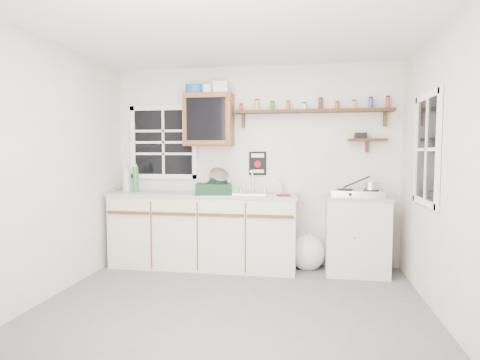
% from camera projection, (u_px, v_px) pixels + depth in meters
% --- Properties ---
extents(room, '(3.64, 3.24, 2.54)m').
position_uv_depth(room, '(230.00, 172.00, 3.54)').
color(room, '#58595B').
rests_on(room, ground).
extents(main_cabinet, '(2.31, 0.63, 0.92)m').
position_uv_depth(main_cabinet, '(204.00, 230.00, 4.97)').
color(main_cabinet, beige).
rests_on(main_cabinet, floor).
extents(right_cabinet, '(0.73, 0.57, 0.91)m').
position_uv_depth(right_cabinet, '(356.00, 235.00, 4.70)').
color(right_cabinet, silver).
rests_on(right_cabinet, floor).
extents(sink, '(0.52, 0.44, 0.29)m').
position_uv_depth(sink, '(247.00, 193.00, 4.86)').
color(sink, silver).
rests_on(sink, main_cabinet).
extents(upper_cabinet, '(0.60, 0.32, 0.65)m').
position_uv_depth(upper_cabinet, '(209.00, 120.00, 5.01)').
color(upper_cabinet, brown).
rests_on(upper_cabinet, wall_back).
extents(upper_cabinet_clutter, '(0.55, 0.24, 0.14)m').
position_uv_depth(upper_cabinet_clutter, '(205.00, 89.00, 4.99)').
color(upper_cabinet_clutter, '#1949A6').
rests_on(upper_cabinet_clutter, upper_cabinet).
extents(spice_shelf, '(1.91, 0.18, 0.35)m').
position_uv_depth(spice_shelf, '(313.00, 110.00, 4.86)').
color(spice_shelf, '#311F0D').
rests_on(spice_shelf, wall_back).
extents(secondary_shelf, '(0.45, 0.16, 0.24)m').
position_uv_depth(secondary_shelf, '(365.00, 139.00, 4.80)').
color(secondary_shelf, '#311F0D').
rests_on(secondary_shelf, wall_back).
extents(warning_sign, '(0.22, 0.02, 0.30)m').
position_uv_depth(warning_sign, '(258.00, 163.00, 5.09)').
color(warning_sign, black).
rests_on(warning_sign, wall_back).
extents(window_back, '(0.93, 0.03, 0.98)m').
position_uv_depth(window_back, '(164.00, 142.00, 5.28)').
color(window_back, black).
rests_on(window_back, wall_back).
extents(window_right, '(0.03, 0.78, 1.08)m').
position_uv_depth(window_right, '(427.00, 149.00, 3.78)').
color(window_right, black).
rests_on(window_right, wall_back).
extents(water_bottles, '(0.18, 0.13, 0.34)m').
position_uv_depth(water_bottles, '(131.00, 180.00, 5.09)').
color(water_bottles, '#A7BCC4').
rests_on(water_bottles, main_cabinet).
extents(dish_rack, '(0.49, 0.41, 0.32)m').
position_uv_depth(dish_rack, '(215.00, 186.00, 4.79)').
color(dish_rack, black).
rests_on(dish_rack, main_cabinet).
extents(soap_bottle, '(0.10, 0.10, 0.17)m').
position_uv_depth(soap_bottle, '(280.00, 186.00, 5.00)').
color(soap_bottle, silver).
rests_on(soap_bottle, main_cabinet).
extents(rag, '(0.17, 0.16, 0.02)m').
position_uv_depth(rag, '(284.00, 195.00, 4.59)').
color(rag, maroon).
rests_on(rag, main_cabinet).
extents(hotplate, '(0.62, 0.38, 0.08)m').
position_uv_depth(hotplate, '(358.00, 193.00, 4.64)').
color(hotplate, silver).
rests_on(hotplate, right_cabinet).
extents(saucepan, '(0.39, 0.22, 0.17)m').
position_uv_depth(saucepan, '(371.00, 186.00, 4.62)').
color(saucepan, silver).
rests_on(saucepan, hotplate).
extents(trash_bag, '(0.42, 0.38, 0.48)m').
position_uv_depth(trash_bag, '(308.00, 252.00, 4.88)').
color(trash_bag, silver).
rests_on(trash_bag, floor).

